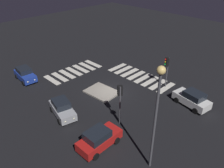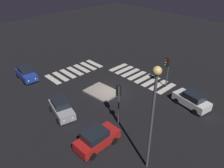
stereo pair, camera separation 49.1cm
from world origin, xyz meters
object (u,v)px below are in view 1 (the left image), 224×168
Objects in this scene: street_lamp at (157,105)px; car_silver at (62,109)px; car_white at (192,99)px; traffic_light_west at (120,95)px; car_blue at (25,74)px; car_red at (99,139)px; traffic_island at (102,92)px; traffic_light_south at (167,65)px.

car_silver is at bearing 6.26° from street_lamp.
car_white is 8.42m from traffic_light_west.
traffic_light_west reaches higher than car_blue.
car_blue is 0.98× the size of car_silver.
car_red is at bearing 143.29° from traffic_light_west.
street_lamp reaches higher than traffic_island.
car_blue is 17.46m from traffic_light_south.
traffic_light_west is at bearing 14.62° from car_red.
car_red is at bearing 86.50° from car_white.
traffic_island is at bearing 45.00° from car_red.
car_silver is 0.97× the size of traffic_light_west.
street_lamp is at bearing -72.63° from car_red.
car_blue is 0.46× the size of street_lamp.
traffic_light_west is at bearing 13.81° from car_blue.
traffic_light_south reaches higher than car_silver.
traffic_light_west reaches higher than car_silver.
street_lamp is (-9.84, -1.08, 4.82)m from car_silver.
street_lamp is (-5.10, 2.07, 2.56)m from traffic_light_west.
street_lamp is at bearing 63.80° from traffic_light_south.
street_lamp is (-1.65, 9.42, 4.78)m from car_white.
traffic_light_south is at bearing -61.37° from street_lamp.
street_lamp reaches higher than car_red.
traffic_light_south reaches higher than car_blue.
car_silver is (-9.44, 0.84, -0.01)m from car_blue.
traffic_island is 0.99× the size of car_blue.
car_silver is at bearing -0.53° from car_blue.
car_silver is 6.12m from traffic_light_west.
car_red is at bearing 18.15° from street_lamp.
traffic_island is 0.95× the size of traffic_light_west.
car_silver is 11.01m from street_lamp.
traffic_island is 0.94× the size of car_white.
car_blue is 19.88m from street_lamp.
car_silver is at bearing 86.36° from car_red.
street_lamp is at bearing 5.28° from car_blue.
traffic_light_west is (-5.07, 2.43, 2.96)m from traffic_island.
car_silver is (-0.33, 5.57, 0.70)m from traffic_island.
traffic_light_west is (-4.74, -3.15, 2.26)m from car_silver.
car_silver is 12.63m from traffic_light_south.
car_blue is 14.54m from traffic_light_west.
car_red is at bearing 135.78° from traffic_island.
car_blue reaches higher than car_silver.
car_red is 4.19m from traffic_light_west.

